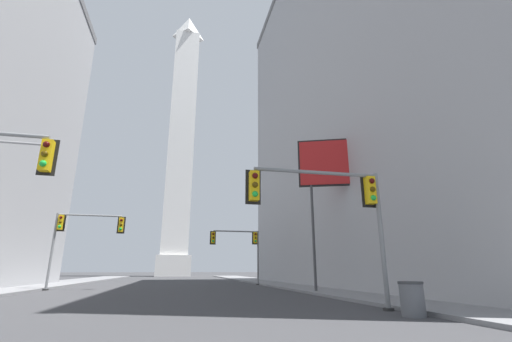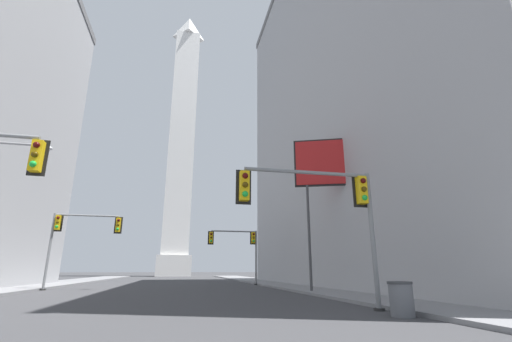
# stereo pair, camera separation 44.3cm
# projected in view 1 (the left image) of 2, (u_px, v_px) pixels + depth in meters

# --- Properties ---
(sidewalk_left) EXTENTS (5.00, 93.91, 0.15)m
(sidewalk_left) POSITION_uv_depth(u_px,v_px,m) (18.00, 288.00, 26.24)
(sidewalk_left) COLOR slate
(sidewalk_left) RESTS_ON ground_plane
(sidewalk_right) EXTENTS (5.00, 93.91, 0.15)m
(sidewalk_right) POSITION_uv_depth(u_px,v_px,m) (294.00, 285.00, 30.95)
(sidewalk_right) COLOR slate
(sidewalk_right) RESTS_ON ground_plane
(building_right) EXTENTS (25.34, 40.82, 37.99)m
(building_right) POSITION_uv_depth(u_px,v_px,m) (418.00, 96.00, 35.89)
(building_right) COLOR #9E9EA0
(building_right) RESTS_ON ground_plane
(obelisk) EXTENTS (7.50, 7.50, 68.26)m
(obelisk) POSITION_uv_depth(u_px,v_px,m) (182.00, 137.00, 84.66)
(obelisk) COLOR silver
(obelisk) RESTS_ON ground_plane
(traffic_light_near_right) EXTENTS (5.52, 0.50, 5.19)m
(traffic_light_near_right) POSITION_uv_depth(u_px,v_px,m) (334.00, 201.00, 13.15)
(traffic_light_near_right) COLOR slate
(traffic_light_near_right) RESTS_ON ground_plane
(traffic_light_mid_right) EXTENTS (5.06, 0.50, 5.26)m
(traffic_light_mid_right) POSITION_uv_depth(u_px,v_px,m) (242.00, 243.00, 34.32)
(traffic_light_mid_right) COLOR slate
(traffic_light_mid_right) RESTS_ON ground_plane
(traffic_light_mid_left) EXTENTS (5.11, 0.51, 5.60)m
(traffic_light_mid_left) POSITION_uv_depth(u_px,v_px,m) (79.00, 231.00, 26.10)
(traffic_light_mid_left) COLOR slate
(traffic_light_mid_left) RESTS_ON ground_plane
(trash_bin) EXTENTS (0.78, 0.78, 1.07)m
(trash_bin) POSITION_uv_depth(u_px,v_px,m) (412.00, 299.00, 11.00)
(trash_bin) COLOR #595B60
(trash_bin) RESTS_ON ground_plane
(billboard_sign) EXTENTS (4.67, 1.98, 10.32)m
(billboard_sign) POSITION_uv_depth(u_px,v_px,m) (335.00, 167.00, 23.65)
(billboard_sign) COLOR #3F3F42
(billboard_sign) RESTS_ON ground_plane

